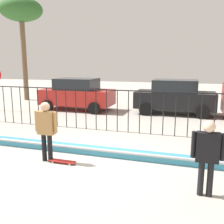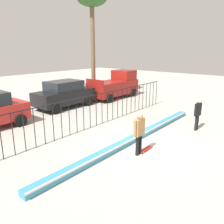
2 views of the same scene
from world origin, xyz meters
The scene contains 9 objects.
ground_plane centered at (0.00, 0.00, 0.00)m, with size 60.00×60.00×0.00m, color #ADA89E.
bowl_coping_ledge centered at (0.00, 0.52, 0.12)m, with size 11.00×0.40×0.27m.
perimeter_fence centered at (0.00, 3.30, 1.08)m, with size 14.04×0.04×1.75m.
skateboarder centered at (-1.04, -0.41, 1.05)m, with size 0.70×0.26×1.74m.
skateboard centered at (-0.55, -0.44, 0.06)m, with size 0.80×0.20×0.07m.
camera_operator centered at (3.26, -1.14, 1.00)m, with size 0.67×0.25×1.67m.
parked_car_black centered at (2.00, 7.84, 0.97)m, with size 4.30×2.12×1.90m.
pickup_truck centered at (6.99, 7.24, 1.04)m, with size 4.70×2.12×2.24m.
palm_tree_tall centered at (6.15, 8.97, 7.46)m, with size 2.40×2.40×8.59m.
Camera 2 is at (-8.16, -4.93, 4.06)m, focal length 36.85 mm.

